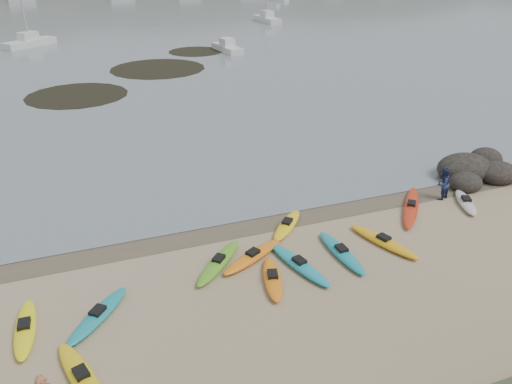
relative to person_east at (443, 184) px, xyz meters
name	(u,v)px	position (x,y,z in m)	size (l,w,h in m)	color
ground	(256,219)	(-10.00, 1.32, -0.89)	(600.00, 600.00, 0.00)	tan
wet_sand	(258,222)	(-10.00, 1.02, -0.88)	(60.00, 60.00, 0.00)	brown
kayaks	(281,260)	(-10.33, -2.62, -0.72)	(22.38, 9.82, 0.34)	#EDAA14
person_east	(443,184)	(0.00, 0.00, 0.00)	(0.86, 0.67, 1.77)	navy
rock_cluster	(475,173)	(3.72, 1.63, -0.66)	(5.14, 3.76, 1.67)	black
kelp_mats	(143,72)	(-10.20, 35.34, -0.86)	(23.07, 24.51, 0.04)	black
moored_boats	(103,18)	(-10.55, 78.41, -0.35)	(95.14, 67.29, 1.21)	silver
far_hills	(182,21)	(29.38, 195.29, -16.81)	(550.00, 135.00, 80.00)	#384235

